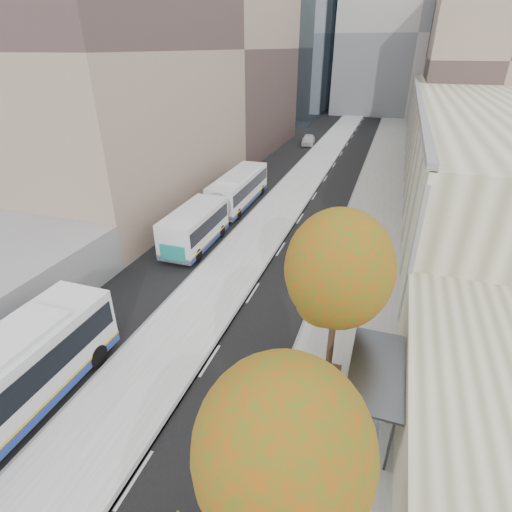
% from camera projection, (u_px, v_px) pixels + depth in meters
% --- Properties ---
extents(bus_platform, '(4.25, 150.00, 0.15)m').
position_uv_depth(bus_platform, '(289.00, 196.00, 38.18)').
color(bus_platform, '#A4A4A4').
rests_on(bus_platform, ground).
extents(sidewalk, '(4.75, 150.00, 0.08)m').
position_uv_depth(sidewalk, '(375.00, 206.00, 35.91)').
color(sidewalk, gray).
rests_on(sidewalk, ground).
extents(building_tan, '(18.00, 92.00, 8.00)m').
position_uv_depth(building_tan, '(479.00, 118.00, 55.10)').
color(building_tan, gray).
rests_on(building_tan, ground).
extents(building_midrise, '(24.00, 46.00, 25.00)m').
position_uv_depth(building_midrise, '(140.00, 49.00, 42.73)').
color(building_midrise, gray).
rests_on(building_midrise, ground).
extents(building_far_block, '(30.00, 18.00, 30.00)m').
position_uv_depth(building_far_block, '(418.00, 34.00, 79.47)').
color(building_far_block, '#A09994').
rests_on(building_far_block, ground).
extents(bus_shelter, '(1.90, 4.40, 2.53)m').
position_uv_depth(bus_shelter, '(381.00, 379.00, 14.34)').
color(bus_shelter, '#383A3F').
rests_on(bus_shelter, sidewalk).
extents(tree_b, '(4.00, 4.00, 6.97)m').
position_uv_depth(tree_b, '(283.00, 452.00, 8.62)').
color(tree_b, black).
rests_on(tree_b, sidewalk).
extents(tree_c, '(4.20, 4.20, 7.28)m').
position_uv_depth(tree_c, '(339.00, 269.00, 15.21)').
color(tree_c, black).
rests_on(tree_c, sidewalk).
extents(bus_far, '(2.71, 16.89, 2.81)m').
position_uv_depth(bus_far, '(223.00, 203.00, 32.37)').
color(bus_far, silver).
rests_on(bus_far, ground).
extents(distant_car, '(2.21, 4.45, 1.46)m').
position_uv_depth(distant_car, '(308.00, 140.00, 57.98)').
color(distant_car, silver).
rests_on(distant_car, ground).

